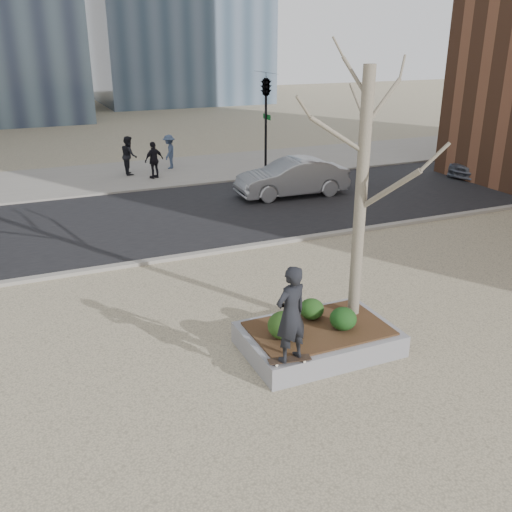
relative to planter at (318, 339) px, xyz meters
name	(u,v)px	position (x,y,z in m)	size (l,w,h in m)	color
ground	(273,359)	(-1.00, 0.00, -0.23)	(120.00, 120.00, 0.00)	tan
street	(150,219)	(-1.00, 10.00, -0.21)	(60.00, 8.00, 0.02)	black
far_sidewalk	(113,176)	(-1.00, 17.00, -0.21)	(60.00, 6.00, 0.02)	gray
planter	(318,339)	(0.00, 0.00, 0.00)	(3.00, 2.00, 0.45)	gray
planter_mulch	(319,328)	(0.00, 0.00, 0.25)	(2.70, 1.70, 0.04)	#382314
sycamore_tree	(364,158)	(1.00, 0.30, 3.56)	(2.80, 2.80, 6.60)	gray
shrub_left	(284,325)	(-0.83, -0.08, 0.53)	(0.63, 0.63, 0.54)	#1B3B13
shrub_middle	(312,309)	(0.06, 0.41, 0.48)	(0.51, 0.51, 0.43)	#1A3D13
shrub_right	(343,319)	(0.41, -0.24, 0.49)	(0.54, 0.54, 0.46)	#133C14
skateboard	(290,361)	(-1.10, -0.88, 0.26)	(0.78, 0.20, 0.07)	black
skateboarder	(291,314)	(-1.10, -0.88, 1.20)	(0.66, 0.43, 1.80)	black
car_silver	(292,177)	(4.91, 10.82, 0.52)	(1.54, 4.41, 1.45)	gray
car_third	(483,161)	(14.64, 10.68, 0.38)	(1.63, 4.01, 1.16)	slate
pedestrian_a	(129,155)	(-0.18, 17.08, 0.67)	(0.84, 0.66, 1.74)	black
pedestrian_b	(169,152)	(1.83, 17.55, 0.60)	(1.03, 0.59, 1.59)	#384865
pedestrian_c	(154,160)	(0.67, 15.89, 0.61)	(0.95, 0.40, 1.62)	black
traffic_light_far	(266,125)	(5.50, 14.60, 2.02)	(0.60, 2.48, 4.50)	black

